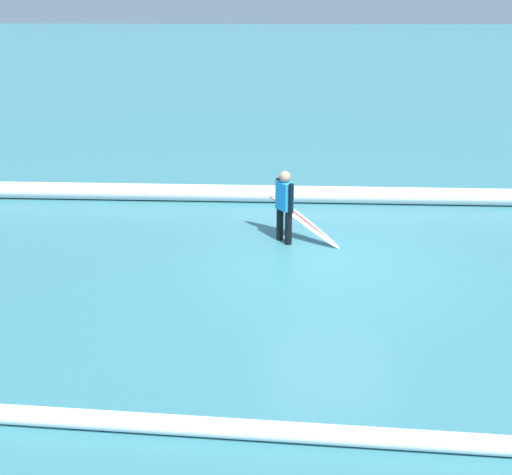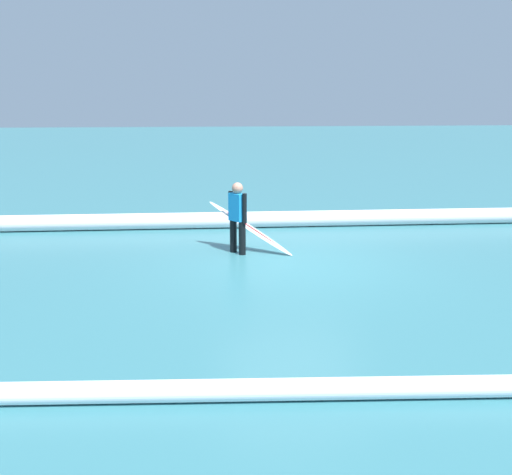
{
  "view_description": "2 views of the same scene",
  "coord_description": "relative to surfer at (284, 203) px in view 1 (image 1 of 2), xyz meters",
  "views": [
    {
      "loc": [
        1.12,
        11.9,
        4.97
      ],
      "look_at": [
        1.41,
        0.43,
        0.61
      ],
      "focal_mm": 49.62,
      "sensor_mm": 36.0,
      "label": 1
    },
    {
      "loc": [
        1.87,
        11.01,
        3.01
      ],
      "look_at": [
        0.74,
        0.85,
        0.72
      ],
      "focal_mm": 43.39,
      "sensor_mm": 36.0,
      "label": 2
    }
  ],
  "objects": [
    {
      "name": "ground_plane",
      "position": [
        -0.9,
        0.97,
        -0.8
      ],
      "size": [
        121.02,
        121.02,
        0.0
      ],
      "primitive_type": "plane",
      "color": "#34737D"
    },
    {
      "name": "wave_crest_foreground",
      "position": [
        0.19,
        -2.53,
        -0.61
      ],
      "size": [
        20.71,
        0.88,
        0.38
      ],
      "primitive_type": "cylinder",
      "rotation": [
        0.0,
        1.57,
        -0.02
      ],
      "color": "white",
      "rests_on": "ground_plane"
    },
    {
      "name": "wave_crest_midground",
      "position": [
        -0.34,
        6.26,
        -0.68
      ],
      "size": [
        23.41,
        2.04,
        0.23
      ],
      "primitive_type": "cylinder",
      "rotation": [
        0.0,
        1.57,
        -0.08
      ],
      "color": "white",
      "rests_on": "ground_plane"
    },
    {
      "name": "surfboard",
      "position": [
        -0.26,
        -0.18,
        -0.32
      ],
      "size": [
        1.73,
        1.26,
        0.98
      ],
      "color": "white",
      "rests_on": "ground_plane"
    },
    {
      "name": "surfer",
      "position": [
        0.0,
        0.0,
        0.0
      ],
      "size": [
        0.36,
        0.46,
        1.42
      ],
      "rotation": [
        0.0,
        0.0,
        2.18
      ],
      "color": "black",
      "rests_on": "ground_plane"
    }
  ]
}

